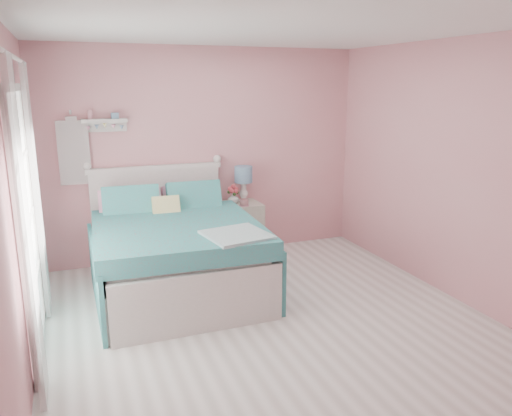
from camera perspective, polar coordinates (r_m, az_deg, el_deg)
floor at (r=4.64m, az=2.24°, el=-13.67°), size 4.50×4.50×0.00m
room_shell at (r=4.15m, az=2.45°, el=6.08°), size 4.50×4.50×4.50m
bed at (r=5.37m, az=-9.26°, el=-5.17°), size 1.71×2.11×1.20m
nightstand at (r=6.37m, az=-1.72°, el=-2.46°), size 0.48×0.47×0.70m
table_lamp at (r=6.30m, az=-1.45°, el=3.55°), size 0.23×0.23×0.45m
vase at (r=6.23m, az=-2.60°, el=1.14°), size 0.16×0.16×0.14m
teacup at (r=6.12m, az=-1.37°, el=0.64°), size 0.14×0.14×0.09m
roses at (r=6.20m, az=-2.61°, el=2.14°), size 0.14×0.11×0.12m
wall_shelf at (r=5.99m, az=-16.99°, el=9.39°), size 0.50×0.15×0.25m
hanging_dress at (r=6.00m, az=-20.09°, el=5.94°), size 0.34×0.03×0.72m
french_door at (r=4.32m, az=-24.70°, el=-1.79°), size 0.04×1.32×2.16m
curtain_near at (r=3.58m, az=-24.73°, el=-3.16°), size 0.04×0.40×2.32m
curtain_far at (r=5.02m, az=-23.80°, el=1.60°), size 0.04×0.40×2.32m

